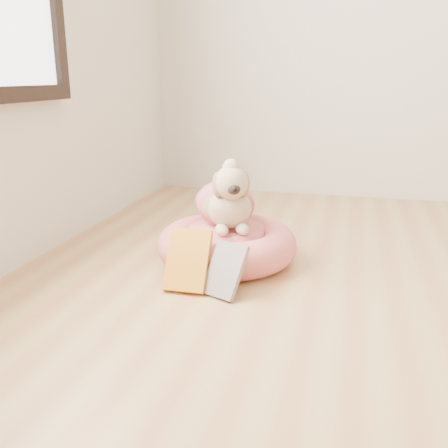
% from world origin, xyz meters
% --- Properties ---
extents(pet_bed, '(0.57, 0.57, 0.15)m').
position_xyz_m(pet_bed, '(-1.21, 0.94, 0.07)').
color(pet_bed, '#EB665B').
rests_on(pet_bed, floor).
extents(dog, '(0.42, 0.48, 0.30)m').
position_xyz_m(dog, '(-1.22, 0.96, 0.30)').
color(dog, brown).
rests_on(dog, pet_bed).
extents(book_yellow, '(0.15, 0.15, 0.21)m').
position_xyz_m(book_yellow, '(-1.28, 0.64, 0.10)').
color(book_yellow, yellow).
rests_on(book_yellow, floor).
extents(book_white, '(0.16, 0.16, 0.18)m').
position_xyz_m(book_white, '(-1.14, 0.62, 0.09)').
color(book_white, white).
rests_on(book_white, floor).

